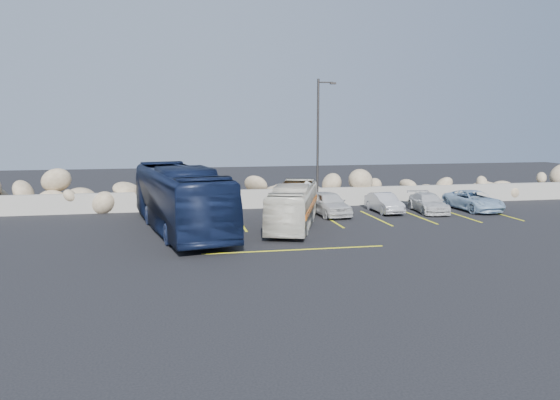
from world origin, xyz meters
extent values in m
plane|color=black|center=(0.00, 0.00, 0.00)|extent=(90.00, 90.00, 0.00)
cube|color=gray|center=(0.00, 12.00, 0.60)|extent=(60.00, 0.40, 1.20)
cube|color=yellow|center=(-2.50, 7.00, 0.01)|extent=(0.12, 5.00, 0.01)
cube|color=yellow|center=(2.60, 7.00, 0.01)|extent=(0.12, 5.00, 0.01)
cube|color=yellow|center=(5.30, 7.00, 0.01)|extent=(0.12, 5.00, 0.01)
cube|color=yellow|center=(7.90, 7.00, 0.01)|extent=(0.12, 5.00, 0.01)
cube|color=yellow|center=(10.50, 7.00, 0.01)|extent=(0.12, 5.00, 0.01)
cube|color=yellow|center=(13.10, 7.00, 0.01)|extent=(0.12, 5.00, 0.01)
cube|color=yellow|center=(-1.00, 0.20, 0.01)|extent=(8.00, 0.12, 0.01)
cylinder|color=#2D2A28|center=(2.50, 9.50, 4.00)|extent=(0.14, 0.14, 8.00)
cylinder|color=#2D2A28|center=(2.95, 9.50, 7.80)|extent=(0.90, 0.08, 0.08)
cube|color=#2D2A28|center=(3.40, 9.50, 7.75)|extent=(0.35, 0.18, 0.12)
imported|color=silver|center=(0.09, 5.34, 1.14)|extent=(4.46, 8.36, 2.28)
imported|color=black|center=(-5.74, 5.42, 1.65)|extent=(5.00, 12.16, 3.30)
imported|color=beige|center=(2.94, 8.52, 0.71)|extent=(2.07, 4.30, 1.41)
imported|color=#A7A7AB|center=(6.55, 8.83, 0.59)|extent=(1.34, 3.59, 1.17)
imported|color=beige|center=(9.23, 8.39, 0.57)|extent=(1.99, 4.10, 1.15)
imported|color=#8FAECB|center=(12.32, 8.47, 0.62)|extent=(2.37, 4.58, 1.23)
camera|label=1|loc=(-6.08, -22.21, 5.45)|focal=35.00mm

